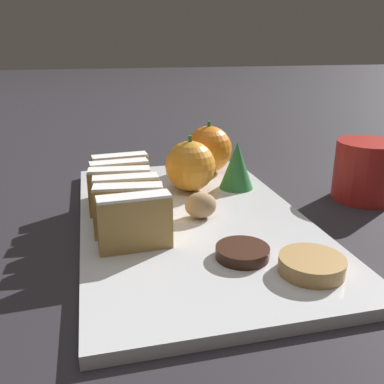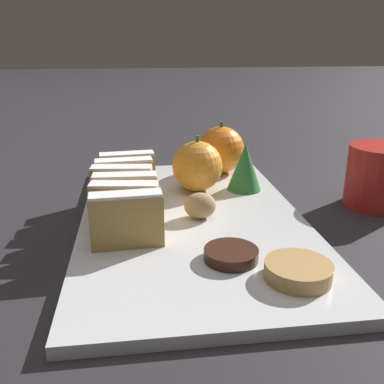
% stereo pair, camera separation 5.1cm
% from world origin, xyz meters
% --- Properties ---
extents(ground_plane, '(6.00, 6.00, 0.00)m').
position_xyz_m(ground_plane, '(0.00, 0.00, 0.00)').
color(ground_plane, '#28262B').
extents(serving_platter, '(0.26, 0.44, 0.01)m').
position_xyz_m(serving_platter, '(0.00, 0.00, 0.01)').
color(serving_platter, silver).
rests_on(serving_platter, ground_plane).
extents(stollen_slice_front, '(0.07, 0.03, 0.06)m').
position_xyz_m(stollen_slice_front, '(-0.08, -0.07, 0.04)').
color(stollen_slice_front, tan).
rests_on(stollen_slice_front, serving_platter).
extents(stollen_slice_second, '(0.08, 0.03, 0.06)m').
position_xyz_m(stollen_slice_second, '(-0.08, -0.04, 0.04)').
color(stollen_slice_second, tan).
rests_on(stollen_slice_second, serving_platter).
extents(stollen_slice_third, '(0.07, 0.02, 0.06)m').
position_xyz_m(stollen_slice_third, '(-0.08, -0.01, 0.04)').
color(stollen_slice_third, tan).
rests_on(stollen_slice_third, serving_platter).
extents(stollen_slice_fourth, '(0.08, 0.03, 0.06)m').
position_xyz_m(stollen_slice_fourth, '(-0.08, 0.03, 0.04)').
color(stollen_slice_fourth, tan).
rests_on(stollen_slice_fourth, serving_platter).
extents(stollen_slice_fifth, '(0.07, 0.03, 0.06)m').
position_xyz_m(stollen_slice_fifth, '(-0.08, 0.06, 0.04)').
color(stollen_slice_fifth, tan).
rests_on(stollen_slice_fifth, serving_platter).
extents(stollen_slice_sixth, '(0.08, 0.03, 0.06)m').
position_xyz_m(stollen_slice_sixth, '(-0.08, 0.09, 0.04)').
color(stollen_slice_sixth, tan).
rests_on(stollen_slice_sixth, serving_platter).
extents(orange_near, '(0.07, 0.07, 0.08)m').
position_xyz_m(orange_near, '(0.02, 0.09, 0.05)').
color(orange_near, orange).
rests_on(orange_near, serving_platter).
extents(orange_far, '(0.07, 0.07, 0.08)m').
position_xyz_m(orange_far, '(0.07, 0.17, 0.05)').
color(orange_far, orange).
rests_on(orange_far, serving_platter).
extents(walnut, '(0.04, 0.03, 0.03)m').
position_xyz_m(walnut, '(0.01, -0.01, 0.03)').
color(walnut, tan).
rests_on(walnut, serving_platter).
extents(chocolate_cookie, '(0.05, 0.05, 0.01)m').
position_xyz_m(chocolate_cookie, '(0.02, -0.11, 0.02)').
color(chocolate_cookie, '#381E14').
rests_on(chocolate_cookie, serving_platter).
extents(gingerbread_cookie, '(0.06, 0.06, 0.02)m').
position_xyz_m(gingerbread_cookie, '(0.07, -0.16, 0.02)').
color(gingerbread_cookie, tan).
rests_on(gingerbread_cookie, serving_platter).
extents(evergreen_sprig, '(0.05, 0.05, 0.07)m').
position_xyz_m(evergreen_sprig, '(0.09, 0.08, 0.05)').
color(evergreen_sprig, '#2D7538').
rests_on(evergreen_sprig, serving_platter).
extents(coffee_mug, '(0.11, 0.09, 0.08)m').
position_xyz_m(coffee_mug, '(0.26, 0.03, 0.04)').
color(coffee_mug, red).
rests_on(coffee_mug, ground_plane).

